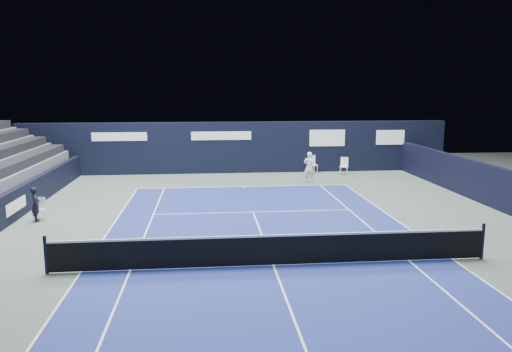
{
  "coord_description": "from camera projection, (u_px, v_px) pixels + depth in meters",
  "views": [
    {
      "loc": [
        -1.89,
        -13.79,
        5.13
      ],
      "look_at": [
        0.26,
        7.75,
        1.3
      ],
      "focal_mm": 35.0,
      "sensor_mm": 36.0,
      "label": 1
    }
  ],
  "objects": [
    {
      "name": "tennis_player",
      "position": [
        309.0,
        167.0,
        27.37
      ],
      "size": [
        0.72,
        0.92,
        1.69
      ],
      "color": "white",
      "rests_on": "ground"
    },
    {
      "name": "side_barrier_left",
      "position": [
        12.0,
        206.0,
        19.41
      ],
      "size": [
        0.33,
        22.0,
        1.2
      ],
      "color": "black",
      "rests_on": "ground"
    },
    {
      "name": "line_judge",
      "position": [
        36.0,
        204.0,
        19.33
      ],
      "size": [
        0.44,
        0.56,
        1.36
      ],
      "primitive_type": "imported",
      "rotation": [
        0.0,
        0.0,
        1.82
      ],
      "color": "black",
      "rests_on": "ground"
    },
    {
      "name": "court_markings",
      "position": [
        273.0,
        265.0,
        14.59
      ],
      "size": [
        11.03,
        23.83,
        0.0
      ],
      "color": "white",
      "rests_on": "court_surface"
    },
    {
      "name": "court_surface",
      "position": [
        273.0,
        266.0,
        14.59
      ],
      "size": [
        10.97,
        23.77,
        0.01
      ],
      "primitive_type": "cube",
      "color": "navy",
      "rests_on": "ground"
    },
    {
      "name": "folding_chair_back_b",
      "position": [
        344.0,
        165.0,
        29.94
      ],
      "size": [
        0.59,
        0.58,
        1.03
      ],
      "rotation": [
        0.0,
        0.0,
        -0.4
      ],
      "color": "white",
      "rests_on": "ground"
    },
    {
      "name": "folding_chair_back_a",
      "position": [
        312.0,
        163.0,
        30.45
      ],
      "size": [
        0.56,
        0.55,
        1.07
      ],
      "rotation": [
        0.0,
        0.0,
        0.22
      ],
      "color": "white",
      "rests_on": "ground"
    },
    {
      "name": "ground",
      "position": [
        265.0,
        245.0,
        16.55
      ],
      "size": [
        48.0,
        48.0,
        0.0
      ],
      "primitive_type": "plane",
      "color": "#4B5950",
      "rests_on": "ground"
    },
    {
      "name": "back_sponsor_wall",
      "position": [
        238.0,
        147.0,
        30.49
      ],
      "size": [
        26.0,
        0.63,
        3.1
      ],
      "color": "black",
      "rests_on": "ground"
    },
    {
      "name": "tennis_net",
      "position": [
        274.0,
        249.0,
        14.5
      ],
      "size": [
        12.9,
        0.1,
        1.1
      ],
      "color": "black",
      "rests_on": "ground"
    },
    {
      "name": "enclosure_wall_right",
      "position": [
        498.0,
        188.0,
        21.34
      ],
      "size": [
        0.3,
        22.0,
        1.8
      ],
      "primitive_type": "cube",
      "color": "black",
      "rests_on": "ground"
    },
    {
      "name": "line_judge_chair",
      "position": [
        40.0,
        207.0,
        19.62
      ],
      "size": [
        0.41,
        0.4,
        0.88
      ],
      "rotation": [
        0.0,
        0.0,
        -0.05
      ],
      "color": "silver",
      "rests_on": "ground"
    }
  ]
}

